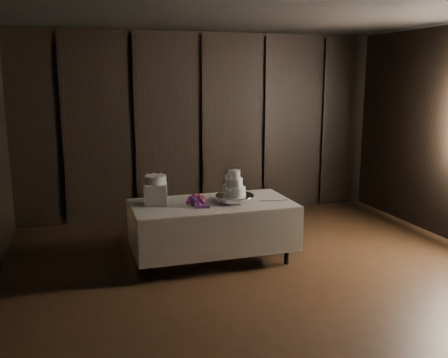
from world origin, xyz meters
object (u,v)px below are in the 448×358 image
at_px(wedding_cake, 233,185).
at_px(box_pedestal, 156,194).
at_px(bouquet, 196,201).
at_px(cake_stand, 235,199).
at_px(display_table, 213,229).
at_px(small_cake, 156,180).

xyz_separation_m(wedding_cake, box_pedestal, (-0.92, 0.21, -0.09)).
bearing_deg(bouquet, cake_stand, 2.54).
height_order(cake_stand, box_pedestal, box_pedestal).
height_order(display_table, box_pedestal, box_pedestal).
distance_m(wedding_cake, small_cake, 0.95).
distance_m(cake_stand, box_pedestal, 0.97).
height_order(cake_stand, bouquet, bouquet).
distance_m(display_table, bouquet, 0.47).
bearing_deg(wedding_cake, cake_stand, 38.81).
relative_size(cake_stand, wedding_cake, 1.51).
xyz_separation_m(cake_stand, box_pedestal, (-0.95, 0.20, 0.08)).
height_order(bouquet, box_pedestal, box_pedestal).
bearing_deg(cake_stand, small_cake, 168.15).
relative_size(display_table, box_pedestal, 7.67).
height_order(wedding_cake, box_pedestal, wedding_cake).
bearing_deg(cake_stand, display_table, 168.14).
relative_size(display_table, small_cake, 7.63).
relative_size(display_table, cake_stand, 4.12).
height_order(display_table, small_cake, small_cake).
bearing_deg(box_pedestal, small_cake, 0.00).
relative_size(box_pedestal, small_cake, 0.99).
bearing_deg(small_cake, bouquet, -26.07).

